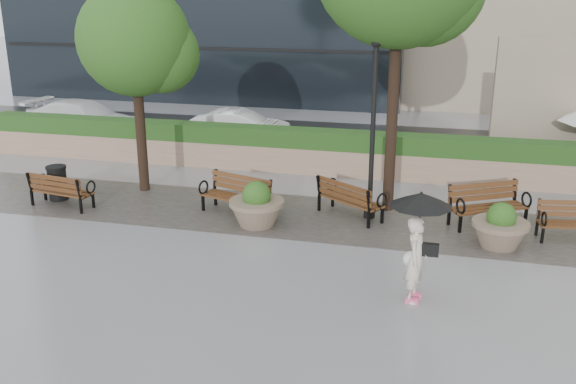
% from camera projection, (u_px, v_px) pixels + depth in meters
% --- Properties ---
extents(ground, '(100.00, 100.00, 0.00)m').
position_uv_depth(ground, '(284.00, 266.00, 13.42)').
color(ground, gray).
rests_on(ground, ground).
extents(cobble_strip, '(28.00, 3.20, 0.01)m').
position_uv_depth(cobble_strip, '(314.00, 217.00, 16.18)').
color(cobble_strip, '#383330').
rests_on(cobble_strip, ground).
extents(hedge_wall, '(24.00, 0.80, 1.35)m').
position_uv_depth(hedge_wall, '(341.00, 153.00, 19.66)').
color(hedge_wall, tan).
rests_on(hedge_wall, ground).
extents(asphalt_street, '(40.00, 7.00, 0.00)m').
position_uv_depth(asphalt_street, '(358.00, 144.00, 23.56)').
color(asphalt_street, black).
rests_on(asphalt_street, ground).
extents(bench_0, '(1.79, 0.94, 0.92)m').
position_uv_depth(bench_0, '(62.00, 197.00, 16.87)').
color(bench_0, brown).
rests_on(bench_0, ground).
extents(bench_1, '(1.95, 1.27, 0.98)m').
position_uv_depth(bench_1, '(236.00, 203.00, 16.33)').
color(bench_1, brown).
rests_on(bench_1, ground).
extents(bench_2, '(1.87, 1.58, 0.96)m').
position_uv_depth(bench_2, '(350.00, 206.00, 16.13)').
color(bench_2, brown).
rests_on(bench_2, ground).
extents(bench_3, '(2.00, 1.58, 1.01)m').
position_uv_depth(bench_3, '(487.00, 214.00, 15.59)').
color(bench_3, brown).
rests_on(bench_3, ground).
extents(bench_4, '(1.75, 0.92, 0.90)m').
position_uv_depth(bench_4, '(575.00, 230.00, 14.66)').
color(bench_4, brown).
rests_on(bench_4, ground).
extents(planter_left, '(1.34, 1.34, 1.12)m').
position_uv_depth(planter_left, '(257.00, 208.00, 15.53)').
color(planter_left, '#7F6B56').
rests_on(planter_left, ground).
extents(planter_right, '(1.25, 1.25, 1.05)m').
position_uv_depth(planter_right, '(500.00, 230.00, 14.27)').
color(planter_right, '#7F6B56').
rests_on(planter_right, ground).
extents(trash_bin, '(0.54, 0.54, 0.90)m').
position_uv_depth(trash_bin, '(58.00, 184.00, 17.38)').
color(trash_bin, black).
rests_on(trash_bin, ground).
extents(lamppost, '(0.28, 0.28, 4.45)m').
position_uv_depth(lamppost, '(372.00, 142.00, 15.57)').
color(lamppost, black).
rests_on(lamppost, ground).
extents(tree_0, '(3.16, 3.02, 5.71)m').
position_uv_depth(tree_0, '(141.00, 44.00, 17.10)').
color(tree_0, black).
rests_on(tree_0, ground).
extents(car_left, '(4.93, 2.48, 1.37)m').
position_uv_depth(car_left, '(85.00, 119.00, 24.43)').
color(car_left, white).
rests_on(car_left, ground).
extents(car_right, '(3.77, 1.52, 1.22)m').
position_uv_depth(car_right, '(240.00, 127.00, 23.51)').
color(car_right, white).
rests_on(car_right, ground).
extents(pedestrian, '(1.14, 1.14, 2.09)m').
position_uv_depth(pedestrian, '(418.00, 236.00, 11.63)').
color(pedestrian, '#F0E1CA').
rests_on(pedestrian, ground).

